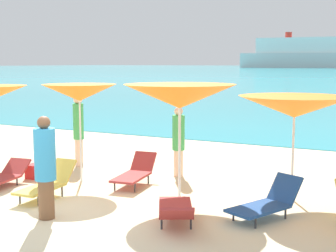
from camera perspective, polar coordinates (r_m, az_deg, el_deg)
name	(u,v)px	position (r m, az deg, el deg)	size (l,w,h in m)	color
ground_plane	(239,144)	(17.90, 8.33, -2.06)	(50.00, 100.00, 0.30)	beige
umbrella_2	(79,93)	(11.43, -10.36, 3.86)	(1.89, 1.89, 2.29)	silver
umbrella_3	(180,96)	(9.76, 1.38, 3.49)	(2.48, 2.48, 2.36)	silver
umbrella_4	(294,107)	(10.03, 14.63, 2.19)	(2.40, 2.40, 2.12)	silver
lounge_chair_0	(267,202)	(9.02, 11.54, -8.76)	(1.14, 1.61, 0.70)	#1E478C
lounge_chair_2	(47,183)	(10.42, -13.98, -6.49)	(0.62, 1.55, 0.69)	#D8BF4C
lounge_chair_3	(1,177)	(11.61, -19.07, -5.66)	(0.82, 1.72, 0.51)	#A53333
lounge_chair_6	(176,209)	(8.51, 0.92, -9.72)	(1.26, 1.69, 0.53)	#A53333
lounge_chair_7	(135,172)	(11.15, -3.89, -5.45)	(0.77, 1.57, 0.66)	#A53333
beachgoer_0	(178,139)	(11.86, 1.24, -1.58)	(0.30, 0.30, 1.72)	beige
beachgoer_1	(78,127)	(13.24, -10.47, -0.16)	(0.28, 0.28, 1.93)	beige
beachgoer_2	(45,165)	(8.90, -14.23, -4.49)	(0.38, 0.38, 1.86)	brown
cooler_box	(38,172)	(12.18, -15.05, -5.19)	(0.50, 0.36, 0.34)	red
cruise_ship	(304,54)	(270.19, 15.68, 8.09)	(67.57, 16.56, 18.97)	silver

